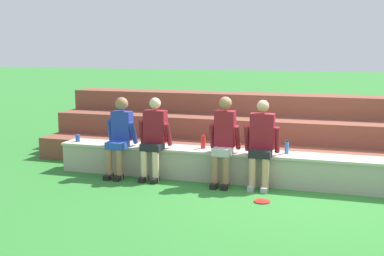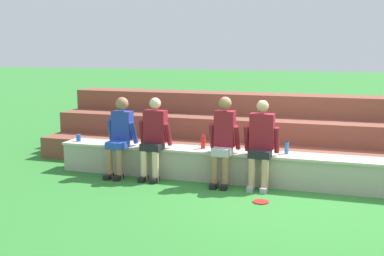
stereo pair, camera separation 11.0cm
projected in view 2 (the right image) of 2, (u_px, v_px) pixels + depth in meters
The scene contains 11 objects.
ground_plane at pixel (288, 190), 7.46m from camera, with size 80.00×80.00×0.00m, color #2D752D.
stone_seating_wall at pixel (291, 169), 7.65m from camera, with size 7.99×0.52×0.51m.
brick_bleachers at pixel (302, 137), 9.29m from camera, with size 9.94×2.14×1.25m.
person_far_left at pixel (120, 134), 8.22m from camera, with size 0.52×0.61×1.35m.
person_left_of_center at pixel (154, 136), 8.02m from camera, with size 0.55×0.52×1.36m.
person_center at pixel (223, 139), 7.65m from camera, with size 0.50×0.54×1.41m.
person_right_of_center at pixel (261, 142), 7.48m from camera, with size 0.55×0.50×1.38m.
water_bottle_mid_right at pixel (203, 142), 8.08m from camera, with size 0.08×0.08×0.23m.
water_bottle_near_right at pixel (287, 148), 7.67m from camera, with size 0.06×0.06×0.21m.
plastic_cup_middle at pixel (79, 138), 8.71m from camera, with size 0.08×0.08×0.12m, color blue.
frisbee at pixel (261, 202), 6.87m from camera, with size 0.23×0.23×0.02m, color red.
Camera 2 is at (0.81, -7.31, 2.17)m, focal length 45.21 mm.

